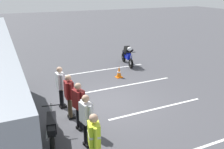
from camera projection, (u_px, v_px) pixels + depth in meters
name	position (u px, v px, depth m)	size (l,w,h in m)	color
ground_plane	(107.00, 103.00, 10.50)	(80.00, 80.00, 0.00)	#424247
spectator_far_left	(94.00, 139.00, 6.29)	(0.58, 0.37, 1.70)	black
spectator_left	(86.00, 117.00, 7.38)	(0.58, 0.37, 1.69)	black
spectator_centre	(79.00, 103.00, 8.26)	(0.57, 0.39, 1.69)	black
spectator_right	(69.00, 93.00, 8.99)	(0.57, 0.31, 1.69)	#473823
spectator_far_right	(61.00, 84.00, 9.80)	(0.58, 0.34, 1.71)	black
parked_motorcycle_dark	(52.00, 128.00, 7.75)	(2.04, 0.68, 0.99)	black
stunt_motorcycle	(127.00, 55.00, 15.37)	(2.05, 0.65, 1.23)	black
traffic_cone	(119.00, 72.00, 13.37)	(0.34, 0.34, 0.63)	orange
bay_line_a	(207.00, 146.00, 7.71)	(0.22, 3.98, 0.01)	white
bay_line_b	(157.00, 108.00, 10.04)	(0.23, 4.27, 0.01)	white
bay_line_c	(126.00, 85.00, 12.38)	(0.25, 4.96, 0.01)	white
bay_line_d	(105.00, 69.00, 14.72)	(0.24, 4.88, 0.01)	white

